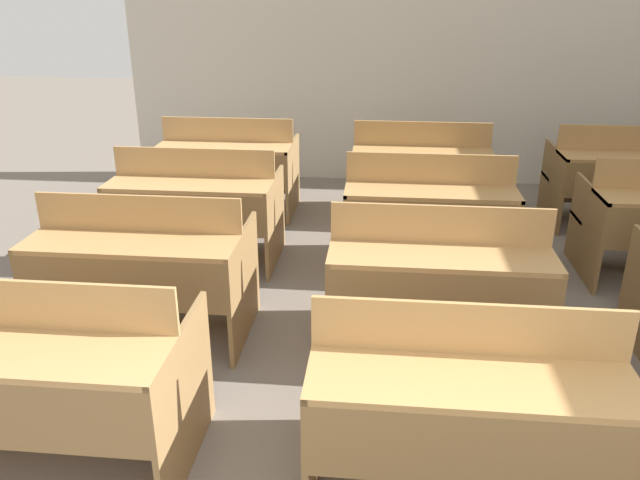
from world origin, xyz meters
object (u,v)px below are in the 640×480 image
(bench_third_left, at_px, (197,205))
(bench_back_right, at_px, (624,176))
(bench_front_left, at_px, (45,375))
(bench_back_left, at_px, (229,165))
(bench_back_center, at_px, (420,170))
(bench_front_center, at_px, (462,403))
(bench_second_left, at_px, (143,266))
(bench_second_center, at_px, (437,280))
(bench_third_center, at_px, (428,212))

(bench_third_left, xyz_separation_m, bench_back_right, (3.77, 1.24, 0.00))
(bench_front_left, distance_m, bench_back_left, 3.64)
(bench_third_left, bearing_deg, bench_back_center, 33.57)
(bench_back_center, xyz_separation_m, bench_back_right, (1.91, 0.00, 0.00))
(bench_front_center, bearing_deg, bench_second_left, 146.79)
(bench_second_center, bearing_deg, bench_back_left, 127.54)
(bench_second_left, xyz_separation_m, bench_back_right, (3.77, 2.44, 0.00))
(bench_back_left, bearing_deg, bench_front_left, -89.77)
(bench_front_center, distance_m, bench_back_left, 4.12)
(bench_front_center, xyz_separation_m, bench_second_center, (-0.02, 1.22, 0.00))
(bench_front_left, bearing_deg, bench_second_center, 32.76)
(bench_front_center, relative_size, bench_third_left, 1.00)
(bench_second_left, height_order, bench_back_left, same)
(bench_third_center, relative_size, bench_back_left, 1.00)
(bench_second_left, bearing_deg, bench_front_left, -90.75)
(bench_second_center, relative_size, bench_back_right, 1.00)
(bench_third_left, height_order, bench_third_center, same)
(bench_second_left, xyz_separation_m, bench_third_center, (1.87, 1.22, 0.00))
(bench_third_left, relative_size, bench_back_center, 1.00)
(bench_third_left, bearing_deg, bench_back_left, 91.34)
(bench_back_center, bearing_deg, bench_second_left, -127.37)
(bench_back_center, bearing_deg, bench_second_center, -90.36)
(bench_front_left, distance_m, bench_back_right, 5.26)
(bench_front_left, relative_size, bench_back_left, 1.00)
(bench_front_center, bearing_deg, bench_back_right, 62.59)
(bench_second_left, height_order, bench_second_center, same)
(bench_front_left, height_order, bench_back_right, same)
(bench_back_left, bearing_deg, bench_back_right, 0.10)
(bench_second_left, xyz_separation_m, bench_third_left, (-0.00, 1.20, 0.00))
(bench_third_left, distance_m, bench_back_right, 3.97)
(bench_second_center, height_order, bench_back_center, same)
(bench_front_center, relative_size, bench_second_left, 1.00)
(bench_third_center, height_order, bench_back_right, same)
(bench_back_left, relative_size, bench_back_center, 1.00)
(bench_front_left, relative_size, bench_second_center, 1.00)
(bench_back_left, distance_m, bench_back_right, 3.80)
(bench_back_right, bearing_deg, bench_second_center, -128.11)
(bench_third_center, distance_m, bench_back_right, 2.26)
(bench_front_left, bearing_deg, bench_second_left, 89.25)
(bench_second_center, relative_size, bench_third_left, 1.00)
(bench_second_center, bearing_deg, bench_third_center, 89.12)
(bench_third_left, distance_m, bench_third_center, 1.87)
(bench_front_center, xyz_separation_m, bench_second_left, (-1.87, 1.22, 0.00))
(bench_front_left, distance_m, bench_second_center, 2.21)
(bench_front_left, height_order, bench_third_left, same)
(bench_third_center, xyz_separation_m, bench_back_center, (-0.00, 1.22, 0.00))
(bench_second_center, relative_size, bench_third_center, 1.00)
(bench_front_center, xyz_separation_m, bench_third_left, (-1.87, 2.42, 0.00))
(bench_front_center, distance_m, bench_third_center, 2.44)
(bench_second_center, xyz_separation_m, bench_back_right, (1.92, 2.45, 0.00))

